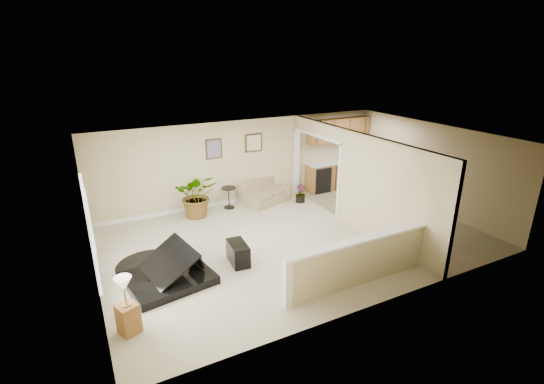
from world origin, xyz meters
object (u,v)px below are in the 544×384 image
accent_table (229,195)px  small_plant (300,195)px  piano_bench (238,253)px  piano (162,251)px  palm_plant (198,195)px  loveseat (265,191)px  lamp_stand (127,310)px

accent_table → small_plant: accent_table is taller
piano_bench → small_plant: 4.03m
piano → palm_plant: 3.22m
piano_bench → palm_plant: palm_plant is taller
loveseat → palm_plant: size_ratio=1.25×
piano → loveseat: (3.76, 2.98, -0.30)m
piano → accent_table: bearing=39.9°
accent_table → palm_plant: 1.03m
accent_table → palm_plant: size_ratio=0.45×
piano → lamp_stand: 1.65m
lamp_stand → palm_plant: bearing=59.2°
palm_plant → piano_bench: bearing=-90.3°
piano_bench → accent_table: 3.25m
palm_plant → lamp_stand: bearing=-120.8°
loveseat → piano_bench: bearing=-143.8°
loveseat → accent_table: size_ratio=2.80×
accent_table → piano: bearing=-130.8°
piano → small_plant: size_ratio=3.76×
small_plant → lamp_stand: lamp_stand is taller
small_plant → accent_table: bearing=165.5°
piano_bench → loveseat: (2.19, 3.07, 0.10)m
loveseat → palm_plant: (-2.17, -0.18, 0.29)m
small_plant → palm_plant: bearing=173.5°
piano_bench → loveseat: 3.77m
loveseat → lamp_stand: lamp_stand is taller
piano → palm_plant: (1.59, 2.80, -0.01)m
piano_bench → palm_plant: bearing=89.7°
loveseat → palm_plant: bearing=166.3°
piano → small_plant: (4.70, 2.44, -0.40)m
piano → small_plant: 5.32m
accent_table → small_plant: size_ratio=1.14×
piano → palm_plant: size_ratio=1.47×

